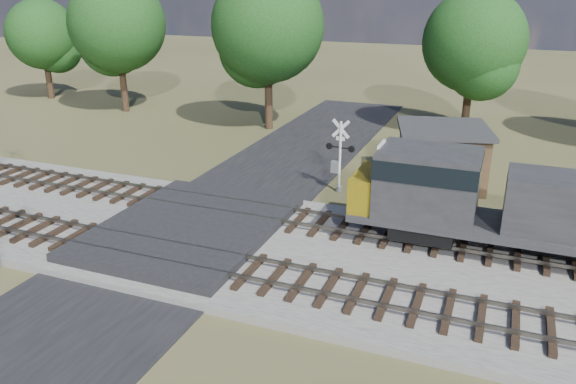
% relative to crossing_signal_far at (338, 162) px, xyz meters
% --- Properties ---
extents(ground, '(160.00, 160.00, 0.00)m').
position_rel_crossing_signal_far_xyz_m(ground, '(-4.25, -8.11, -1.58)').
color(ground, '#424625').
rests_on(ground, ground).
extents(ballast_bed, '(140.00, 10.00, 0.30)m').
position_rel_crossing_signal_far_xyz_m(ballast_bed, '(5.75, -7.61, -1.43)').
color(ballast_bed, gray).
rests_on(ballast_bed, ground).
extents(road, '(7.00, 60.00, 0.08)m').
position_rel_crossing_signal_far_xyz_m(road, '(-4.25, -8.11, -1.54)').
color(road, black).
rests_on(road, ground).
extents(crossing_panel, '(7.00, 9.00, 0.62)m').
position_rel_crossing_signal_far_xyz_m(crossing_panel, '(-4.25, -7.61, -1.27)').
color(crossing_panel, '#262628').
rests_on(crossing_panel, ground).
extents(track_near, '(140.00, 2.60, 0.33)m').
position_rel_crossing_signal_far_xyz_m(track_near, '(-1.13, -10.11, -1.17)').
color(track_near, black).
rests_on(track_near, ballast_bed).
extents(track_far, '(140.00, 2.60, 0.33)m').
position_rel_crossing_signal_far_xyz_m(track_far, '(-1.13, -5.11, -1.17)').
color(track_far, black).
rests_on(track_far, ballast_bed).
extents(crossing_signal_far, '(1.54, 0.35, 3.81)m').
position_rel_crossing_signal_far_xyz_m(crossing_signal_far, '(0.00, 0.00, 0.00)').
color(crossing_signal_far, silver).
rests_on(crossing_signal_far, ground).
extents(equipment_shed, '(5.57, 5.57, 3.13)m').
position_rel_crossing_signal_far_xyz_m(equipment_shed, '(4.74, 3.13, 0.00)').
color(equipment_shed, '#432D1C').
rests_on(equipment_shed, ground).
extents(treeline, '(76.00, 11.38, 11.30)m').
position_rel_crossing_signal_far_xyz_m(treeline, '(1.56, 12.95, 5.07)').
color(treeline, black).
rests_on(treeline, ground).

